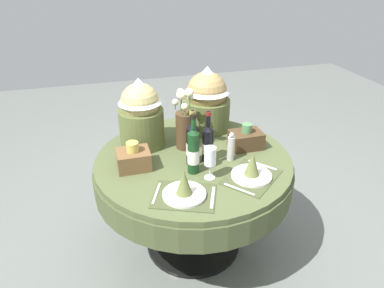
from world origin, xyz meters
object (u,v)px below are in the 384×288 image
place_setting_left (184,189)px  place_setting_right (252,170)px  wine_bottle_rear (208,143)px  woven_basket_side_left (134,158)px  wine_bottle_centre (193,151)px  pepper_mill (231,147)px  gift_tub_back_right (207,97)px  woven_basket_side_right (246,139)px  flower_vase (185,124)px  wine_bottle_left (192,143)px  wine_glass_right (210,157)px  dining_table (193,174)px  gift_tub_back_left (141,111)px

place_setting_left → place_setting_right: 0.43m
place_setting_left → wine_bottle_rear: 0.41m
woven_basket_side_left → wine_bottle_centre: bearing=-23.1°
place_setting_right → pepper_mill: pepper_mill is taller
gift_tub_back_right → woven_basket_side_right: gift_tub_back_right is taller
wine_bottle_centre → place_setting_left: bearing=-117.4°
woven_basket_side_left → woven_basket_side_right: 0.77m
flower_vase → wine_bottle_centre: 0.32m
place_setting_left → wine_bottle_left: bearing=67.0°
wine_bottle_left → wine_glass_right: (0.05, -0.19, 0.00)m
place_setting_right → dining_table: bearing=129.9°
place_setting_left → place_setting_right: bearing=9.4°
flower_vase → wine_glass_right: size_ratio=2.17×
wine_bottle_rear → woven_basket_side_left: (-0.46, 0.04, -0.06)m
gift_tub_back_right → pepper_mill: bearing=-89.1°
woven_basket_side_left → place_setting_right: bearing=-24.3°
gift_tub_back_right → flower_vase: bearing=-132.9°
gift_tub_back_left → gift_tub_back_right: gift_tub_back_right is taller
place_setting_left → gift_tub_back_left: (-0.13, 0.65, 0.21)m
place_setting_right → pepper_mill: bearing=101.7°
place_setting_right → flower_vase: size_ratio=0.98×
wine_bottle_rear → place_setting_left: bearing=-125.9°
pepper_mill → wine_bottle_rear: bearing=166.0°
wine_glass_right → woven_basket_side_right: bearing=39.4°
wine_bottle_left → woven_basket_side_left: 0.37m
place_setting_right → gift_tub_back_left: size_ratio=0.90×
pepper_mill → wine_glass_right: bearing=-140.0°
dining_table → woven_basket_side_left: bearing=-176.6°
dining_table → gift_tub_back_right: (0.21, 0.39, 0.38)m
place_setting_left → place_setting_right: same height
flower_vase → pepper_mill: bearing=-45.8°
place_setting_right → wine_bottle_centre: (-0.31, 0.15, 0.10)m
flower_vase → woven_basket_side_right: 0.42m
place_setting_left → wine_glass_right: (0.19, 0.13, 0.10)m
gift_tub_back_left → woven_basket_side_left: 0.36m
gift_tub_back_right → woven_basket_side_left: 0.75m
gift_tub_back_right → wine_bottle_left: bearing=-117.5°
place_setting_left → gift_tub_back_right: 0.89m
gift_tub_back_left → woven_basket_side_right: 0.73m
wine_bottle_centre → wine_bottle_rear: wine_bottle_centre is taller
dining_table → wine_bottle_left: wine_bottle_left is taller
wine_bottle_rear → gift_tub_back_right: 0.49m
wine_glass_right → gift_tub_back_left: bearing=121.1°
gift_tub_back_right → woven_basket_side_left: (-0.60, -0.41, -0.19)m
wine_bottle_left → pepper_mill: (0.24, -0.03, -0.05)m
wine_bottle_centre → wine_glass_right: wine_bottle_centre is taller
wine_bottle_rear → woven_basket_side_left: bearing=175.5°
flower_vase → gift_tub_back_right: size_ratio=0.92×
dining_table → wine_bottle_rear: bearing=-37.6°
place_setting_left → woven_basket_side_left: (-0.22, 0.37, 0.02)m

